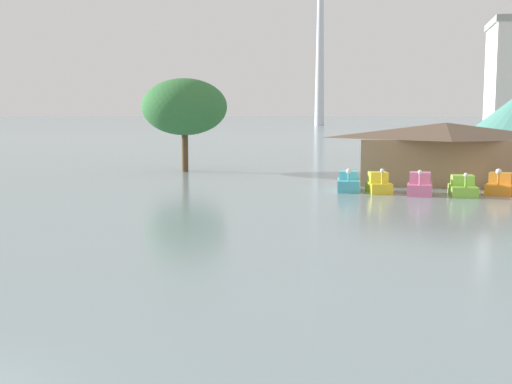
# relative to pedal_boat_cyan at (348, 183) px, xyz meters

# --- Properties ---
(pedal_boat_cyan) EXTENTS (1.73, 3.09, 1.66)m
(pedal_boat_cyan) POSITION_rel_pedal_boat_cyan_xyz_m (0.00, 0.00, 0.00)
(pedal_boat_cyan) COLOR #4CB7CC
(pedal_boat_cyan) RESTS_ON ground
(pedal_boat_yellow) EXTENTS (1.95, 2.85, 1.73)m
(pedal_boat_yellow) POSITION_rel_pedal_boat_cyan_xyz_m (2.09, -0.57, -0.01)
(pedal_boat_yellow) COLOR yellow
(pedal_boat_yellow) RESTS_ON ground
(pedal_boat_pink) EXTENTS (1.70, 2.74, 1.74)m
(pedal_boat_pink) POSITION_rel_pedal_boat_cyan_xyz_m (4.79, -1.24, 0.03)
(pedal_boat_pink) COLOR pink
(pedal_boat_pink) RESTS_ON ground
(pedal_boat_lime) EXTENTS (1.72, 3.02, 1.61)m
(pedal_boat_lime) POSITION_rel_pedal_boat_cyan_xyz_m (7.54, -1.11, -0.03)
(pedal_boat_lime) COLOR #8CCC3F
(pedal_boat_lime) RESTS_ON ground
(pedal_boat_orange) EXTENTS (2.22, 2.82, 1.78)m
(pedal_boat_orange) POSITION_rel_pedal_boat_cyan_xyz_m (10.04, 0.25, 0.01)
(pedal_boat_orange) COLOR orange
(pedal_boat_orange) RESTS_ON ground
(boathouse) EXTENTS (13.43, 8.46, 4.66)m
(boathouse) POSITION_rel_pedal_boat_cyan_xyz_m (6.90, 6.57, 1.88)
(boathouse) COLOR #9E7F5B
(boathouse) RESTS_ON ground
(shoreline_tree_tall_left) EXTENTS (7.81, 7.81, 8.53)m
(shoreline_tree_tall_left) POSITION_rel_pedal_boat_cyan_xyz_m (-15.83, 12.38, 5.37)
(shoreline_tree_tall_left) COLOR brown
(shoreline_tree_tall_left) RESTS_ON ground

